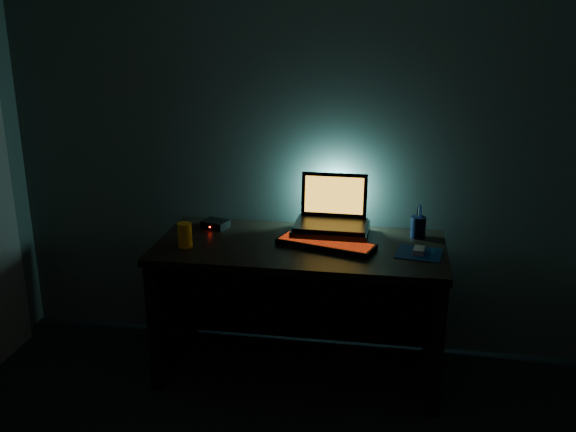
# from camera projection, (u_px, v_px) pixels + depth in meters

# --- Properties ---
(room) EXTENTS (3.50, 4.00, 2.50)m
(room) POSITION_uv_depth(u_px,v_px,m) (210.00, 276.00, 1.66)
(room) COLOR black
(room) RESTS_ON ground
(desk) EXTENTS (1.50, 0.70, 0.75)m
(desk) POSITION_uv_depth(u_px,v_px,m) (301.00, 286.00, 3.46)
(desk) COLOR black
(desk) RESTS_ON ground
(riser) EXTENTS (0.41, 0.31, 0.06)m
(riser) POSITION_uv_depth(u_px,v_px,m) (331.00, 231.00, 3.44)
(riser) COLOR black
(riser) RESTS_ON desk
(laptop) EXTENTS (0.39, 0.29, 0.26)m
(laptop) POSITION_uv_depth(u_px,v_px,m) (332.00, 213.00, 3.46)
(laptop) COLOR black
(laptop) RESTS_ON riser
(keyboard) EXTENTS (0.53, 0.30, 0.03)m
(keyboard) POSITION_uv_depth(u_px,v_px,m) (326.00, 244.00, 3.29)
(keyboard) COLOR black
(keyboard) RESTS_ON desk
(mousepad) EXTENTS (0.25, 0.23, 0.00)m
(mousepad) POSITION_uv_depth(u_px,v_px,m) (419.00, 253.00, 3.20)
(mousepad) COLOR navy
(mousepad) RESTS_ON desk
(mouse) EXTENTS (0.07, 0.10, 0.03)m
(mouse) POSITION_uv_depth(u_px,v_px,m) (419.00, 250.00, 3.20)
(mouse) COLOR #9C9CA2
(mouse) RESTS_ON mousepad
(pen_cup) EXTENTS (0.08, 0.08, 0.11)m
(pen_cup) POSITION_uv_depth(u_px,v_px,m) (418.00, 227.00, 3.42)
(pen_cup) COLOR black
(pen_cup) RESTS_ON desk
(juice_glass) EXTENTS (0.10, 0.10, 0.13)m
(juice_glass) POSITION_uv_depth(u_px,v_px,m) (185.00, 235.00, 3.28)
(juice_glass) COLOR #FF9B0D
(juice_glass) RESTS_ON desk
(router) EXTENTS (0.16, 0.14, 0.04)m
(router) POSITION_uv_depth(u_px,v_px,m) (215.00, 224.00, 3.57)
(router) COLOR black
(router) RESTS_ON desk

